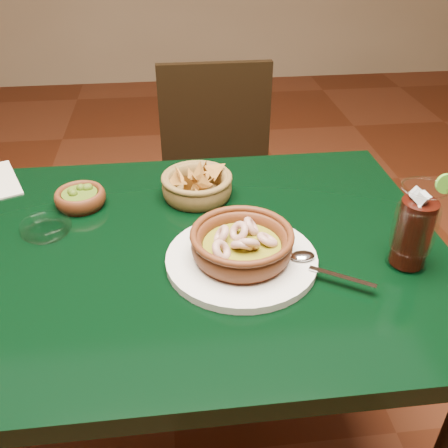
{
  "coord_description": "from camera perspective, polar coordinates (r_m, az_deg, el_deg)",
  "views": [
    {
      "loc": [
        0.04,
        -0.84,
        1.36
      ],
      "look_at": [
        0.14,
        -0.02,
        0.81
      ],
      "focal_mm": 40.0,
      "sensor_mm": 36.0,
      "label": 1
    }
  ],
  "objects": [
    {
      "name": "glass_ashtray",
      "position": [
        1.13,
        -19.72,
        -0.38
      ],
      "size": [
        0.12,
        0.12,
        0.03
      ],
      "color": "white",
      "rests_on": "dining_table"
    },
    {
      "name": "chip_basket",
      "position": [
        1.19,
        -3.11,
        4.44
      ],
      "size": [
        0.2,
        0.2,
        0.12
      ],
      "color": "olive",
      "rests_on": "dining_table"
    },
    {
      "name": "guacamole_ramekin",
      "position": [
        1.2,
        -16.12,
        2.98
      ],
      "size": [
        0.13,
        0.13,
        0.05
      ],
      "color": "#4A2210",
      "rests_on": "dining_table"
    },
    {
      "name": "dining_chair",
      "position": [
        1.78,
        -0.57,
        4.39
      ],
      "size": [
        0.41,
        0.41,
        0.89
      ],
      "color": "black",
      "rests_on": "ground"
    },
    {
      "name": "dining_table",
      "position": [
        1.1,
        -7.46,
        -6.83
      ],
      "size": [
        1.2,
        0.8,
        0.75
      ],
      "color": "black",
      "rests_on": "ground"
    },
    {
      "name": "shrimp_plate",
      "position": [
        0.97,
        2.07,
        -2.8
      ],
      "size": [
        0.38,
        0.3,
        0.08
      ],
      "color": "silver",
      "rests_on": "dining_table"
    },
    {
      "name": "cola_drink",
      "position": [
        1.0,
        20.94,
        -0.4
      ],
      "size": [
        0.17,
        0.17,
        0.19
      ],
      "color": "white",
      "rests_on": "dining_table"
    }
  ]
}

